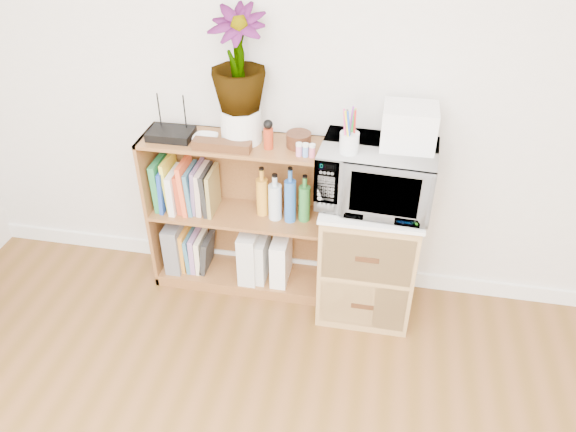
# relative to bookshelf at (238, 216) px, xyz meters

# --- Properties ---
(skirting_board) EXTENTS (4.00, 0.02, 0.10)m
(skirting_board) POSITION_rel_bookshelf_xyz_m (0.35, 0.14, -0.42)
(skirting_board) COLOR white
(skirting_board) RESTS_ON ground
(bookshelf) EXTENTS (1.00, 0.30, 0.95)m
(bookshelf) POSITION_rel_bookshelf_xyz_m (0.00, 0.00, 0.00)
(bookshelf) COLOR brown
(bookshelf) RESTS_ON ground
(wicker_unit) EXTENTS (0.50, 0.45, 0.70)m
(wicker_unit) POSITION_rel_bookshelf_xyz_m (0.75, -0.08, -0.12)
(wicker_unit) COLOR #9E7542
(wicker_unit) RESTS_ON ground
(microwave) EXTENTS (0.58, 0.41, 0.31)m
(microwave) POSITION_rel_bookshelf_xyz_m (0.75, -0.08, 0.40)
(microwave) COLOR white
(microwave) RESTS_ON wicker_unit
(pen_cup) EXTENTS (0.09, 0.09, 0.10)m
(pen_cup) POSITION_rel_bookshelf_xyz_m (0.61, -0.16, 0.61)
(pen_cup) COLOR silver
(pen_cup) RESTS_ON microwave
(small_appliance) EXTENTS (0.25, 0.21, 0.20)m
(small_appliance) POSITION_rel_bookshelf_xyz_m (0.88, -0.04, 0.66)
(small_appliance) COLOR white
(small_appliance) RESTS_ON microwave
(router) EXTENTS (0.23, 0.16, 0.04)m
(router) POSITION_rel_bookshelf_xyz_m (-0.33, -0.02, 0.50)
(router) COLOR black
(router) RESTS_ON bookshelf
(white_bowl) EXTENTS (0.13, 0.13, 0.03)m
(white_bowl) POSITION_rel_bookshelf_xyz_m (-0.14, -0.03, 0.49)
(white_bowl) COLOR silver
(white_bowl) RESTS_ON bookshelf
(plant_pot) EXTENTS (0.21, 0.21, 0.18)m
(plant_pot) POSITION_rel_bookshelf_xyz_m (0.04, 0.02, 0.56)
(plant_pot) COLOR white
(plant_pot) RESTS_ON bookshelf
(potted_plant) EXTENTS (0.28, 0.28, 0.50)m
(potted_plant) POSITION_rel_bookshelf_xyz_m (0.04, 0.02, 0.90)
(potted_plant) COLOR #417930
(potted_plant) RESTS_ON plant_pot
(trinket_box) EXTENTS (0.30, 0.07, 0.05)m
(trinket_box) POSITION_rel_bookshelf_xyz_m (-0.03, -0.10, 0.50)
(trinket_box) COLOR #3C2610
(trinket_box) RESTS_ON bookshelf
(kokeshi_doll) EXTENTS (0.05, 0.05, 0.11)m
(kokeshi_doll) POSITION_rel_bookshelf_xyz_m (0.20, -0.04, 0.53)
(kokeshi_doll) COLOR #A12E13
(kokeshi_doll) RESTS_ON bookshelf
(wooden_bowl) EXTENTS (0.13, 0.13, 0.07)m
(wooden_bowl) POSITION_rel_bookshelf_xyz_m (0.34, 0.01, 0.51)
(wooden_bowl) COLOR #341A0E
(wooden_bowl) RESTS_ON bookshelf
(paint_jars) EXTENTS (0.11, 0.04, 0.06)m
(paint_jars) POSITION_rel_bookshelf_xyz_m (0.39, -0.09, 0.50)
(paint_jars) COLOR pink
(paint_jars) RESTS_ON bookshelf
(file_box) EXTENTS (0.09, 0.25, 0.31)m
(file_box) POSITION_rel_bookshelf_xyz_m (-0.39, 0.00, -0.25)
(file_box) COLOR slate
(file_box) RESTS_ON bookshelf
(magazine_holder_left) EXTENTS (0.10, 0.26, 0.33)m
(magazine_holder_left) POSITION_rel_bookshelf_xyz_m (0.07, -0.01, -0.24)
(magazine_holder_left) COLOR silver
(magazine_holder_left) RESTS_ON bookshelf
(magazine_holder_mid) EXTENTS (0.09, 0.22, 0.28)m
(magazine_holder_mid) POSITION_rel_bookshelf_xyz_m (0.12, -0.01, -0.27)
(magazine_holder_mid) COLOR silver
(magazine_holder_mid) RESTS_ON bookshelf
(magazine_holder_right) EXTENTS (0.09, 0.23, 0.29)m
(magazine_holder_right) POSITION_rel_bookshelf_xyz_m (0.25, -0.01, -0.26)
(magazine_holder_right) COLOR white
(magazine_holder_right) RESTS_ON bookshelf
(cookbooks) EXTENTS (0.34, 0.20, 0.31)m
(cookbooks) POSITION_rel_bookshelf_xyz_m (-0.30, 0.00, 0.16)
(cookbooks) COLOR #228043
(cookbooks) RESTS_ON bookshelf
(liquor_bottles) EXTENTS (0.30, 0.07, 0.32)m
(liquor_bottles) POSITION_rel_bookshelf_xyz_m (0.26, 0.00, 0.17)
(liquor_bottles) COLOR orange
(liquor_bottles) RESTS_ON bookshelf
(lower_books) EXTENTS (0.18, 0.19, 0.26)m
(lower_books) POSITION_rel_bookshelf_xyz_m (-0.27, 0.00, -0.29)
(lower_books) COLOR orange
(lower_books) RESTS_ON bookshelf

